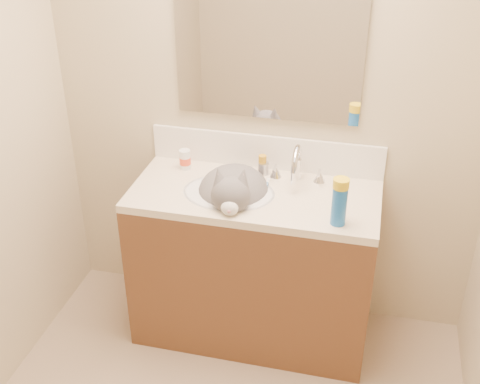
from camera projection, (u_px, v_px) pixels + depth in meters
The scene contains 16 objects.
room_shell at pixel (186, 167), 1.76m from camera, with size 2.24×2.54×2.52m.
vanity_cabinet at pixel (253, 267), 3.12m from camera, with size 1.20×0.55×0.82m, color brown.
counter_slab at pixel (254, 196), 2.90m from camera, with size 1.20×0.55×0.04m, color beige.
basin at pixel (229, 205), 2.93m from camera, with size 0.45×0.36×0.14m, color white.
faucet at pixel (297, 167), 2.93m from camera, with size 0.28×0.20×0.21m.
cat at pixel (233, 193), 2.90m from camera, with size 0.45×0.51×0.36m.
backsplash at pixel (266, 152), 3.07m from camera, with size 1.20×0.02×0.18m, color white.
mirror at pixel (268, 37), 2.78m from camera, with size 0.90×0.02×0.80m, color white.
pill_bottle at pixel (185, 159), 3.08m from camera, with size 0.06×0.06×0.10m, color white.
pill_label at pixel (185, 161), 3.09m from camera, with size 0.06×0.06×0.04m, color #FA4C29.
silver_jar at pixel (263, 168), 3.04m from camera, with size 0.06×0.06×0.06m, color #B7B7BC.
amber_bottle at pixel (262, 165), 3.03m from camera, with size 0.04×0.04×0.10m, color #C58E17.
toothbrush at pixel (266, 186), 2.94m from camera, with size 0.02×0.14×0.01m, color white.
toothbrush_head at pixel (266, 185), 2.94m from camera, with size 0.02×0.03×0.02m, color #5A8ABF.
spray_can at pixel (339, 206), 2.61m from camera, with size 0.07×0.07×0.18m, color blue.
spray_cap at pixel (341, 183), 2.55m from camera, with size 0.07×0.07×0.04m, color yellow.
Camera 1 is at (0.52, -1.48, 2.30)m, focal length 45.00 mm.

